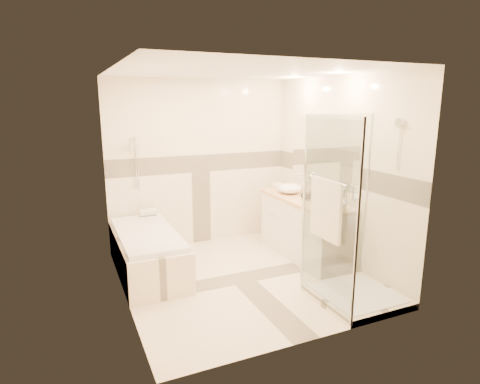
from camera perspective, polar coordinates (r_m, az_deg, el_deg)
name	(u,v)px	position (r m, az deg, el deg)	size (l,w,h in m)	color
room	(245,179)	(4.80, 0.67, 1.81)	(2.82, 3.02, 2.52)	#F9E6C6
bathtub	(147,250)	(5.33, -13.03, -8.04)	(0.75, 1.70, 0.56)	#FFEBCB
vanity	(305,228)	(5.76, 9.19, -5.05)	(0.58, 1.62, 0.85)	white
shower_enclosure	(346,257)	(4.60, 14.86, -8.87)	(0.96, 0.93, 2.04)	#FFEBCB
vessel_sink_near	(290,188)	(5.94, 7.11, 0.53)	(0.36, 0.36, 0.15)	white
vessel_sink_far	(331,203)	(5.14, 12.80, -1.53)	(0.39, 0.39, 0.16)	white
faucet_near	(303,181)	(6.04, 8.88, 1.57)	(0.12, 0.03, 0.29)	silver
faucet_far	(345,196)	(5.26, 14.73, -0.54)	(0.11, 0.03, 0.26)	silver
amenity_bottle_a	(310,196)	(5.52, 9.89, -0.50)	(0.07, 0.07, 0.15)	black
amenity_bottle_b	(305,194)	(5.62, 9.20, -0.26)	(0.11, 0.11, 0.14)	black
folded_towels	(279,186)	(6.22, 5.56, 0.79)	(0.14, 0.24, 0.08)	white
rolled_towel	(148,212)	(5.93, -12.96, -2.80)	(0.11, 0.11, 0.24)	white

